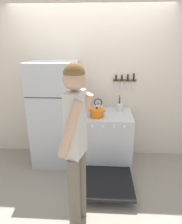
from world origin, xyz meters
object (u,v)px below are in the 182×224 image
at_px(tea_kettle, 98,107).
at_px(person, 76,142).
at_px(stove_range, 107,140).
at_px(dutch_oven_pot, 97,113).
at_px(utensil_jar, 120,107).
at_px(refrigerator, 56,115).

height_order(tea_kettle, person, person).
xyz_separation_m(stove_range, dutch_oven_pot, (-0.17, -0.09, 0.51)).
relative_size(utensil_jar, person, 0.15).
xyz_separation_m(stove_range, person, (-0.35, -1.17, 0.59)).
bearing_deg(refrigerator, person, -68.16).
bearing_deg(dutch_oven_pot, refrigerator, 167.63).
bearing_deg(refrigerator, utensil_jar, 6.77).
bearing_deg(utensil_jar, refrigerator, -173.23).
height_order(stove_range, utensil_jar, utensil_jar).
height_order(dutch_oven_pot, tea_kettle, tea_kettle).
bearing_deg(dutch_oven_pot, utensil_jar, 36.49).
bearing_deg(tea_kettle, stove_range, -46.78).
relative_size(refrigerator, dutch_oven_pot, 6.47).
height_order(refrigerator, tea_kettle, refrigerator).
relative_size(stove_range, dutch_oven_pot, 5.19).
height_order(stove_range, person, person).
xyz_separation_m(stove_range, tea_kettle, (-0.16, 0.17, 0.50)).
height_order(utensil_jar, person, person).
bearing_deg(utensil_jar, person, -111.81).
xyz_separation_m(refrigerator, person, (0.49, -1.22, 0.18)).
xyz_separation_m(refrigerator, tea_kettle, (0.68, 0.11, 0.10)).
distance_m(refrigerator, dutch_oven_pot, 0.69).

